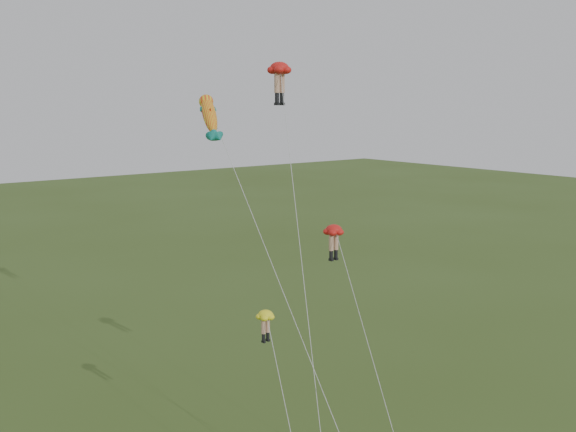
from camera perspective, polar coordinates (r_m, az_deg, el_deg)
legs_kite_red_high at (r=39.53m, az=-0.71°, el=12.29°), size 6.56×12.27×21.95m
legs_kite_red_mid at (r=36.96m, az=4.23°, el=-1.96°), size 3.50×10.00×12.58m
legs_kite_yellow at (r=32.98m, az=-1.86°, el=-9.68°), size 2.19×6.33×9.07m
fish_kite at (r=37.68m, az=-6.95°, el=8.85°), size 1.89×15.46×20.29m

